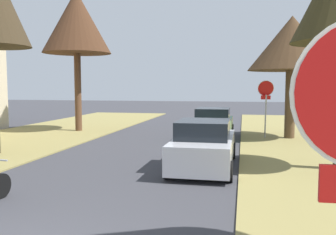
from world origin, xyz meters
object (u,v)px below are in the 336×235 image
stop_sign_far (266,96)px  parked_sedan_silver (204,146)px  parked_sedan_green (213,125)px  street_tree_right_mid_b (292,44)px  street_tree_left_mid_b (77,23)px

stop_sign_far → parked_sedan_silver: 7.81m
parked_sedan_green → street_tree_right_mid_b: bearing=11.8°
street_tree_left_mid_b → parked_sedan_green: (8.03, -1.47, -5.58)m
parked_sedan_silver → parked_sedan_green: 6.70m
stop_sign_far → parked_sedan_green: 3.00m
street_tree_right_mid_b → parked_sedan_silver: street_tree_right_mid_b is taller
parked_sedan_silver → street_tree_left_mid_b: bearing=135.4°
stop_sign_far → street_tree_left_mid_b: 11.42m
street_tree_right_mid_b → parked_sedan_silver: size_ratio=1.38×
stop_sign_far → street_tree_right_mid_b: (1.21, 0.17, 2.59)m
street_tree_right_mid_b → parked_sedan_green: bearing=-168.2°
street_tree_right_mid_b → street_tree_left_mid_b: bearing=176.7°
street_tree_left_mid_b → parked_sedan_silver: size_ratio=1.84×
street_tree_right_mid_b → stop_sign_far: bearing=-172.0°
street_tree_left_mid_b → parked_sedan_silver: bearing=-44.6°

